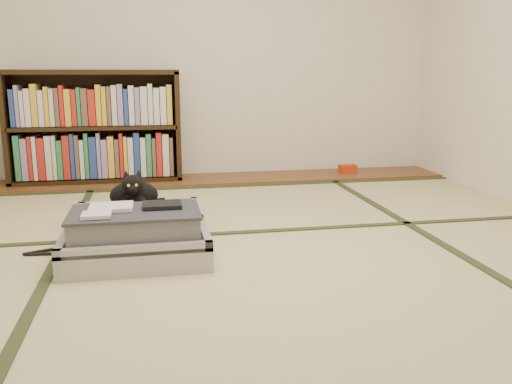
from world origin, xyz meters
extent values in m
plane|color=#CDBA89|center=(0.00, 0.00, 0.00)|extent=(4.50, 4.50, 0.00)
cube|color=brown|center=(0.00, 2.00, 0.01)|extent=(4.00, 0.50, 0.02)
cube|color=#BC300F|center=(1.22, 2.03, 0.06)|extent=(0.15, 0.10, 0.07)
plane|color=silver|center=(0.00, 2.25, 1.20)|extent=(4.00, 0.00, 4.00)
cube|color=#2D381E|center=(-1.00, 0.00, 0.00)|extent=(0.05, 4.50, 0.01)
cube|color=#2D381E|center=(1.00, 0.00, 0.00)|extent=(0.05, 4.50, 0.01)
cube|color=#2D381E|center=(0.00, 0.40, 0.00)|extent=(4.00, 0.05, 0.01)
cube|color=#2D381E|center=(0.00, 1.70, 0.00)|extent=(4.00, 0.05, 0.01)
cube|color=black|center=(-1.64, 2.07, 0.47)|extent=(0.04, 0.32, 0.89)
cube|color=black|center=(-0.30, 2.07, 0.47)|extent=(0.04, 0.32, 0.89)
cube|color=black|center=(-0.97, 2.07, 0.03)|extent=(1.38, 0.32, 0.04)
cube|color=black|center=(-0.97, 2.07, 0.91)|extent=(1.38, 0.32, 0.04)
cube|color=black|center=(-0.97, 2.07, 0.47)|extent=(1.32, 0.32, 0.03)
cube|color=black|center=(-0.97, 2.22, 0.47)|extent=(1.38, 0.02, 0.89)
cube|color=gray|center=(-0.97, 2.05, 0.25)|extent=(1.24, 0.22, 0.37)
cube|color=gray|center=(-0.97, 2.05, 0.66)|extent=(1.24, 0.22, 0.34)
cube|color=#A6A5AA|center=(-0.61, 0.02, 0.06)|extent=(0.70, 0.47, 0.12)
cube|color=#29282F|center=(-0.61, 0.02, 0.09)|extent=(0.63, 0.39, 0.09)
cube|color=#A6A5AA|center=(-0.61, -0.19, 0.13)|extent=(0.70, 0.04, 0.05)
cube|color=#A6A5AA|center=(-0.61, 0.24, 0.13)|extent=(0.70, 0.04, 0.05)
cube|color=#A6A5AA|center=(-0.94, 0.02, 0.13)|extent=(0.04, 0.47, 0.05)
cube|color=#A6A5AA|center=(-0.27, 0.02, 0.13)|extent=(0.04, 0.47, 0.05)
cube|color=#A6A5AA|center=(-0.61, 0.49, 0.06)|extent=(0.70, 0.47, 0.12)
cube|color=#29282F|center=(-0.61, 0.49, 0.09)|extent=(0.63, 0.39, 0.09)
cube|color=#A6A5AA|center=(-0.61, 0.28, 0.13)|extent=(0.70, 0.04, 0.05)
cube|color=#A6A5AA|center=(-0.61, 0.71, 0.13)|extent=(0.70, 0.04, 0.05)
cube|color=#A6A5AA|center=(-0.94, 0.49, 0.13)|extent=(0.04, 0.47, 0.05)
cube|color=#A6A5AA|center=(-0.27, 0.49, 0.13)|extent=(0.04, 0.47, 0.05)
cylinder|color=black|center=(-0.61, 0.26, 0.13)|extent=(0.63, 0.02, 0.02)
cube|color=gray|center=(-0.61, 0.02, 0.18)|extent=(0.60, 0.37, 0.12)
cube|color=#38373E|center=(-0.61, 0.02, 0.25)|extent=(0.62, 0.38, 0.01)
cube|color=silver|center=(-0.72, 0.07, 0.27)|extent=(0.21, 0.17, 0.02)
cube|color=black|center=(-0.48, 0.07, 0.27)|extent=(0.19, 0.15, 0.02)
cube|color=silver|center=(-0.78, -0.07, 0.27)|extent=(0.13, 0.11, 0.02)
cube|color=white|center=(-0.81, -0.20, 0.07)|extent=(0.06, 0.01, 0.04)
cube|color=white|center=(-0.70, -0.20, 0.05)|extent=(0.05, 0.01, 0.03)
cube|color=orange|center=(-0.37, -0.20, 0.07)|extent=(0.05, 0.01, 0.03)
cube|color=#197F33|center=(-0.44, -0.20, 0.09)|extent=(0.04, 0.01, 0.03)
ellipsoid|color=black|center=(-0.63, 0.53, 0.22)|extent=(0.27, 0.18, 0.17)
ellipsoid|color=black|center=(-0.63, 0.45, 0.20)|extent=(0.13, 0.10, 0.10)
ellipsoid|color=black|center=(-0.63, 0.42, 0.30)|extent=(0.12, 0.11, 0.11)
sphere|color=black|center=(-0.63, 0.38, 0.28)|extent=(0.05, 0.05, 0.05)
cone|color=black|center=(-0.66, 0.44, 0.36)|extent=(0.04, 0.05, 0.05)
cone|color=black|center=(-0.59, 0.44, 0.36)|extent=(0.04, 0.05, 0.05)
sphere|color=#A5BF33|center=(-0.65, 0.38, 0.31)|extent=(0.02, 0.02, 0.02)
sphere|color=#A5BF33|center=(-0.60, 0.38, 0.31)|extent=(0.02, 0.02, 0.02)
cylinder|color=black|center=(-0.53, 0.62, 0.16)|extent=(0.17, 0.10, 0.03)
torus|color=white|center=(-0.45, 0.55, 0.14)|extent=(0.10, 0.10, 0.01)
torus|color=white|center=(-0.44, 0.54, 0.15)|extent=(0.08, 0.08, 0.01)
cube|color=black|center=(-0.96, 0.19, 0.01)|extent=(0.40, 0.05, 0.01)
cube|color=black|center=(-1.08, 0.25, 0.01)|extent=(0.19, 0.09, 0.01)
cube|color=black|center=(-0.85, 0.25, 0.01)|extent=(0.15, 0.16, 0.01)
cylinder|color=black|center=(-0.96, 0.33, 0.01)|extent=(0.03, 0.07, 0.01)
camera|label=1|loc=(-0.51, -2.56, 0.90)|focal=38.00mm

